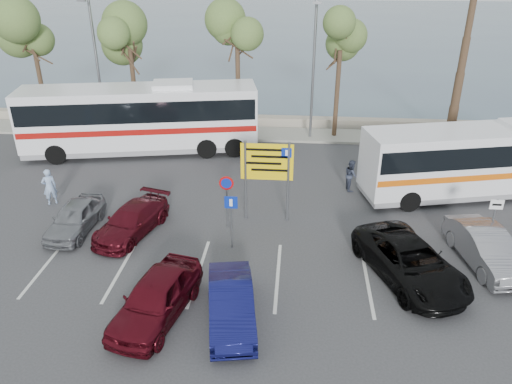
# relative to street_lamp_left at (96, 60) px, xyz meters

# --- Properties ---
(ground) EXTENTS (120.00, 120.00, 0.00)m
(ground) POSITION_rel_street_lamp_left_xyz_m (10.00, -13.52, -4.60)
(ground) COLOR #363639
(ground) RESTS_ON ground
(kerb_strip) EXTENTS (44.00, 2.40, 0.15)m
(kerb_strip) POSITION_rel_street_lamp_left_xyz_m (10.00, 0.48, -4.52)
(kerb_strip) COLOR gray
(kerb_strip) RESTS_ON ground
(seawall) EXTENTS (48.00, 0.80, 0.60)m
(seawall) POSITION_rel_street_lamp_left_xyz_m (10.00, 2.48, -4.30)
(seawall) COLOR gray
(seawall) RESTS_ON ground
(sea) EXTENTS (140.00, 140.00, 0.00)m
(sea) POSITION_rel_street_lamp_left_xyz_m (10.00, 46.48, -4.59)
(sea) COLOR #45586E
(sea) RESTS_ON ground
(tree_far_left) EXTENTS (3.20, 3.20, 7.60)m
(tree_far_left) POSITION_rel_street_lamp_left_xyz_m (-4.00, 0.48, 1.73)
(tree_far_left) COLOR #382619
(tree_far_left) RESTS_ON kerb_strip
(tree_left) EXTENTS (3.20, 3.20, 7.20)m
(tree_left) POSITION_rel_street_lamp_left_xyz_m (2.00, 0.48, 1.41)
(tree_left) COLOR #382619
(tree_left) RESTS_ON kerb_strip
(tree_mid) EXTENTS (3.20, 3.20, 8.00)m
(tree_mid) POSITION_rel_street_lamp_left_xyz_m (8.50, 0.48, 2.06)
(tree_mid) COLOR #382619
(tree_mid) RESTS_ON kerb_strip
(tree_right) EXTENTS (3.20, 3.20, 7.40)m
(tree_right) POSITION_rel_street_lamp_left_xyz_m (14.50, 0.48, 1.57)
(tree_right) COLOR #382619
(tree_right) RESTS_ON kerb_strip
(street_lamp_left) EXTENTS (0.45, 1.15, 8.01)m
(street_lamp_left) POSITION_rel_street_lamp_left_xyz_m (0.00, 0.00, 0.00)
(street_lamp_left) COLOR slate
(street_lamp_left) RESTS_ON kerb_strip
(street_lamp_right) EXTENTS (0.45, 1.15, 8.01)m
(street_lamp_right) POSITION_rel_street_lamp_left_xyz_m (13.00, 0.00, 0.00)
(street_lamp_right) COLOR slate
(street_lamp_right) RESTS_ON kerb_strip
(direction_sign) EXTENTS (2.20, 0.12, 3.60)m
(direction_sign) POSITION_rel_street_lamp_left_xyz_m (11.00, -10.32, -2.17)
(direction_sign) COLOR slate
(direction_sign) RESTS_ON ground
(sign_no_stop) EXTENTS (0.60, 0.08, 2.35)m
(sign_no_stop) POSITION_rel_street_lamp_left_xyz_m (9.40, -11.13, -3.02)
(sign_no_stop) COLOR slate
(sign_no_stop) RESTS_ON ground
(sign_parking) EXTENTS (0.50, 0.07, 2.25)m
(sign_parking) POSITION_rel_street_lamp_left_xyz_m (9.80, -12.73, -3.13)
(sign_parking) COLOR slate
(sign_parking) RESTS_ON ground
(sign_taxi) EXTENTS (0.50, 0.07, 2.20)m
(sign_taxi) POSITION_rel_street_lamp_left_xyz_m (19.80, -12.03, -3.18)
(sign_taxi) COLOR slate
(sign_taxi) RESTS_ON ground
(lane_markings) EXTENTS (12.02, 4.20, 0.01)m
(lane_markings) POSITION_rel_street_lamp_left_xyz_m (8.86, -14.52, -4.60)
(lane_markings) COLOR silver
(lane_markings) RESTS_ON ground
(coach_bus_left) EXTENTS (13.29, 5.23, 4.05)m
(coach_bus_left) POSITION_rel_street_lamp_left_xyz_m (3.36, -3.02, -2.72)
(coach_bus_left) COLOR white
(coach_bus_left) RESTS_ON ground
(coach_bus_right) EXTENTS (11.64, 5.01, 3.55)m
(coach_bus_right) POSITION_rel_street_lamp_left_xyz_m (20.95, -7.02, -2.95)
(coach_bus_right) COLOR white
(coach_bus_right) RESTS_ON ground
(car_silver_a) EXTENTS (1.59, 3.69, 1.24)m
(car_silver_a) POSITION_rel_street_lamp_left_xyz_m (3.15, -12.02, -3.98)
(car_silver_a) COLOR gray
(car_silver_a) RESTS_ON ground
(car_blue) EXTENTS (2.04, 4.13, 1.30)m
(car_blue) POSITION_rel_street_lamp_left_xyz_m (10.35, -17.02, -3.95)
(car_blue) COLOR #10124B
(car_blue) RESTS_ON ground
(car_maroon) EXTENTS (2.74, 4.37, 1.18)m
(car_maroon) POSITION_rel_street_lamp_left_xyz_m (5.55, -12.02, -4.01)
(car_maroon) COLOR #490C15
(car_maroon) RESTS_ON ground
(car_red) EXTENTS (2.61, 4.52, 1.45)m
(car_red) POSITION_rel_street_lamp_left_xyz_m (7.95, -17.02, -3.88)
(car_red) COLOR #4E0B14
(car_red) RESTS_ON ground
(suv_black) EXTENTS (4.08, 5.57, 1.41)m
(suv_black) POSITION_rel_street_lamp_left_xyz_m (16.36, -14.22, -3.90)
(suv_black) COLOR black
(suv_black) RESTS_ON ground
(car_silver_b) EXTENTS (2.22, 4.38, 1.38)m
(car_silver_b) POSITION_rel_street_lamp_left_xyz_m (19.33, -13.04, -3.91)
(car_silver_b) COLOR gray
(car_silver_b) RESTS_ON ground
(pedestrian_near) EXTENTS (0.75, 0.70, 1.73)m
(pedestrian_near) POSITION_rel_street_lamp_left_xyz_m (1.00, -9.74, -3.73)
(pedestrian_near) COLOR #93AED6
(pedestrian_near) RESTS_ON ground
(pedestrian_far) EXTENTS (0.69, 0.83, 1.55)m
(pedestrian_far) POSITION_rel_street_lamp_left_xyz_m (14.90, -7.02, -3.83)
(pedestrian_far) COLOR #32384B
(pedestrian_far) RESTS_ON ground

